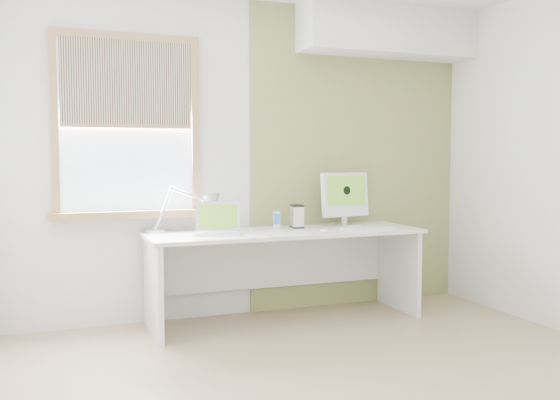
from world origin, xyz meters
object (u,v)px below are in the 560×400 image
desk_lamp (202,208)px  imac (345,196)px  desk (282,254)px  laptop (218,226)px  external_drive (297,216)px

desk_lamp → imac: 1.25m
desk → imac: (0.62, 0.11, 0.45)m
desk_lamp → imac: size_ratio=1.34×
laptop → imac: 1.20m
desk → desk_lamp: desk_lamp is taller
external_drive → desk_lamp: bearing=177.6°
external_drive → desk: bearing=-152.3°
desk_lamp → external_drive: bearing=-2.4°
desk → desk_lamp: 0.75m
desk → external_drive: external_drive is taller
laptop → desk_lamp: bearing=114.5°
desk_lamp → imac: (1.25, -0.01, 0.06)m
desk_lamp → laptop: size_ratio=1.53×
desk → imac: size_ratio=4.72×
external_drive → imac: (0.46, 0.03, 0.16)m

